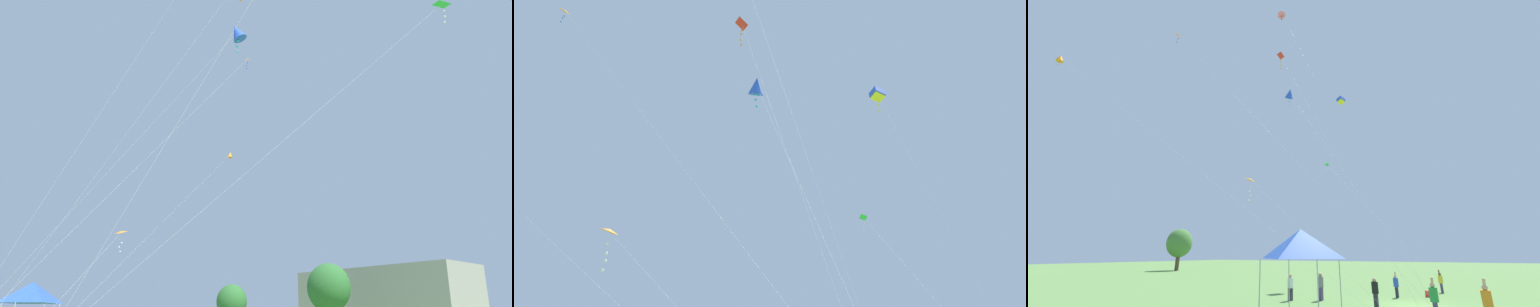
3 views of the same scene
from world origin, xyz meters
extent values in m
cylinder|color=silver|center=(0.32, 5.34, 12.47)|extent=(6.92, 12.11, 24.95)
pyramid|color=red|center=(3.79, 11.38, 25.01)|extent=(1.16, 1.08, 0.43)
sphere|color=orange|center=(3.80, 11.41, 24.39)|extent=(0.14, 0.14, 0.14)
sphere|color=orange|center=(3.69, 11.36, 24.00)|extent=(0.14, 0.14, 0.14)
sphere|color=orange|center=(3.80, 11.45, 23.61)|extent=(0.14, 0.14, 0.14)
sphere|color=orange|center=(3.84, 11.43, 23.23)|extent=(0.14, 0.14, 0.14)
cylinder|color=silver|center=(11.95, 3.37, 12.10)|extent=(7.76, 9.44, 24.19)
cube|color=blue|center=(15.83, 8.09, 24.19)|extent=(1.32, 1.25, 0.91)
cube|color=yellow|center=(15.83, 8.09, 23.90)|extent=(1.13, 1.09, 0.42)
sphere|color=yellow|center=(15.90, 8.10, 23.55)|extent=(0.16, 0.16, 0.16)
sphere|color=yellow|center=(15.75, 8.08, 23.11)|extent=(0.16, 0.16, 0.16)
sphere|color=yellow|center=(15.85, 8.11, 22.66)|extent=(0.16, 0.16, 0.16)
cylinder|color=silver|center=(-3.80, 8.87, 12.44)|extent=(1.31, 20.79, 24.89)
pyramid|color=orange|center=(-4.45, 19.23, 24.92)|extent=(0.76, 0.55, 0.47)
sphere|color=blue|center=(-4.41, 19.26, 24.50)|extent=(0.09, 0.09, 0.09)
sphere|color=blue|center=(-4.50, 19.20, 24.24)|extent=(0.09, 0.09, 0.09)
sphere|color=blue|center=(-4.51, 19.28, 23.97)|extent=(0.09, 0.09, 0.09)
cylinder|color=silver|center=(13.10, 4.92, 7.72)|extent=(10.02, 13.33, 15.45)
pyramid|color=green|center=(18.12, 11.59, 15.49)|extent=(0.76, 0.61, 0.34)
sphere|color=white|center=(18.17, 11.55, 15.05)|extent=(0.10, 0.10, 0.10)
sphere|color=white|center=(18.15, 11.63, 14.78)|extent=(0.10, 0.10, 0.10)
sphere|color=white|center=(18.10, 11.61, 14.51)|extent=(0.10, 0.10, 0.10)
cylinder|color=silver|center=(0.38, 4.46, 9.98)|extent=(8.20, 12.36, 19.96)
cone|color=blue|center=(4.48, 10.63, 19.96)|extent=(1.56, 1.59, 1.42)
sphere|color=#2DBCD1|center=(4.49, 10.71, 19.34)|extent=(0.15, 0.15, 0.15)
sphere|color=#2DBCD1|center=(4.44, 10.65, 18.91)|extent=(0.15, 0.15, 0.15)
sphere|color=#2DBCD1|center=(4.53, 10.63, 18.49)|extent=(0.15, 0.15, 0.15)
cylinder|color=silver|center=(-1.02, 4.40, 14.56)|extent=(5.71, 11.73, 29.13)
pyramid|color=orange|center=(-5.38, 8.44, 7.57)|extent=(0.91, 0.85, 0.38)
sphere|color=white|center=(-5.43, 8.39, 7.09)|extent=(0.11, 0.11, 0.11)
sphere|color=white|center=(-5.32, 8.54, 6.79)|extent=(0.11, 0.11, 0.11)
sphere|color=white|center=(-5.39, 8.41, 6.49)|extent=(0.11, 0.11, 0.11)
sphere|color=white|center=(-5.38, 8.52, 6.19)|extent=(0.11, 0.11, 0.11)
camera|label=1|loc=(26.89, -7.86, 1.60)|focal=35.00mm
camera|label=2|loc=(-14.38, -6.33, 1.95)|focal=35.00mm
camera|label=3|loc=(-20.33, -2.32, 2.91)|focal=20.00mm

